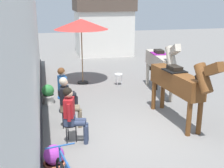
{
  "coord_description": "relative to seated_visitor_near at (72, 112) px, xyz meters",
  "views": [
    {
      "loc": [
        -2.2,
        -6.37,
        3.38
      ],
      "look_at": [
        -0.4,
        1.2,
        1.05
      ],
      "focal_mm": 46.74,
      "sensor_mm": 36.0,
      "label": 1
    }
  ],
  "objects": [
    {
      "name": "ground_plane",
      "position": [
        1.64,
        2.96,
        -0.78
      ],
      "size": [
        40.0,
        40.0,
        0.0
      ],
      "primitive_type": "plane",
      "color": "slate"
    },
    {
      "name": "pub_facade_wall",
      "position": [
        -0.91,
        1.46,
        0.76
      ],
      "size": [
        0.34,
        14.0,
        3.4
      ],
      "color": "white",
      "rests_on": "ground_plane"
    },
    {
      "name": "distant_cottage",
      "position": [
        3.04,
        10.95,
        1.02
      ],
      "size": [
        3.4,
        2.6,
        3.5
      ],
      "color": "silver",
      "rests_on": "ground_plane"
    },
    {
      "name": "seated_visitor_near",
      "position": [
        0.0,
        0.0,
        0.0
      ],
      "size": [
        0.61,
        0.48,
        1.39
      ],
      "color": "black",
      "rests_on": "ground_plane"
    },
    {
      "name": "seated_visitor_middle",
      "position": [
        -0.03,
        0.92,
        0.0
      ],
      "size": [
        0.61,
        0.49,
        1.39
      ],
      "color": "black",
      "rests_on": "ground_plane"
    },
    {
      "name": "seated_visitor_far",
      "position": [
        -0.01,
        2.05,
        0.0
      ],
      "size": [
        0.61,
        0.48,
        1.39
      ],
      "color": "#194C99",
      "rests_on": "ground_plane"
    },
    {
      "name": "saddled_horse_near",
      "position": [
        2.94,
        0.54,
        0.38
      ],
      "size": [
        0.65,
        3.0,
        2.06
      ],
      "color": "brown",
      "rests_on": "ground_plane"
    },
    {
      "name": "saddled_horse_far",
      "position": [
        3.45,
        3.02,
        0.38
      ],
      "size": [
        0.64,
        3.0,
        2.06
      ],
      "color": "#B2A899",
      "rests_on": "ground_plane"
    },
    {
      "name": "flower_planter_nearest",
      "position": [
        -0.5,
        -1.27,
        -0.44
      ],
      "size": [
        0.43,
        0.43,
        0.64
      ],
      "color": "#A85638",
      "rests_on": "ground_plane"
    },
    {
      "name": "flower_planter_farthest",
      "position": [
        -0.51,
        2.9,
        -0.44
      ],
      "size": [
        0.43,
        0.43,
        0.64
      ],
      "color": "beige",
      "rests_on": "ground_plane"
    },
    {
      "name": "cafe_parasol",
      "position": [
        0.92,
        4.96,
        1.59
      ],
      "size": [
        2.1,
        2.1,
        2.58
      ],
      "color": "black",
      "rests_on": "ground_plane"
    },
    {
      "name": "spare_stool_white",
      "position": [
        2.27,
        4.37,
        -0.38
      ],
      "size": [
        0.32,
        0.32,
        0.46
      ],
      "color": "white",
      "rests_on": "ground_plane"
    }
  ]
}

